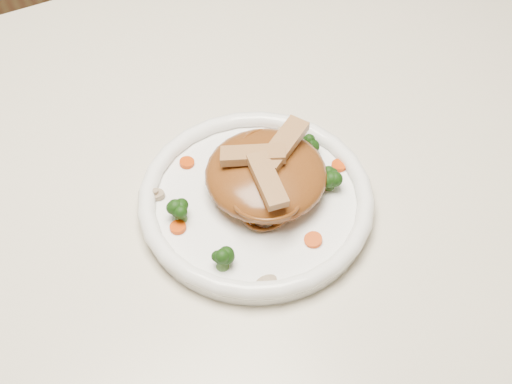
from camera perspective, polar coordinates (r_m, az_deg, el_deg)
name	(u,v)px	position (r m, az deg, el deg)	size (l,w,h in m)	color
table	(187,229)	(0.98, -5.18, -2.78)	(1.20, 0.80, 0.75)	beige
plate	(256,204)	(0.87, 0.00, -0.92)	(0.26, 0.26, 0.02)	white
noodle_mound	(266,174)	(0.85, 0.75, 1.32)	(0.14, 0.14, 0.04)	brown
chicken_a	(284,144)	(0.84, 2.06, 3.61)	(0.08, 0.02, 0.01)	tan
chicken_b	(253,155)	(0.83, -0.22, 2.78)	(0.07, 0.02, 0.01)	tan
chicken_c	(267,180)	(0.81, 0.85, 0.89)	(0.07, 0.02, 0.01)	tan
broccoli_0	(305,146)	(0.90, 3.69, 3.48)	(0.02, 0.02, 0.03)	#15370B
broccoli_1	(180,210)	(0.83, -5.67, -1.32)	(0.03, 0.03, 0.03)	#15370B
broccoli_2	(222,258)	(0.79, -2.54, -4.94)	(0.03, 0.03, 0.03)	#15370B
broccoli_3	(329,178)	(0.86, 5.47, 1.04)	(0.03, 0.03, 0.03)	#15370B
carrot_0	(269,137)	(0.92, 0.96, 4.09)	(0.02, 0.02, 0.01)	#BD3606
carrot_1	(178,227)	(0.84, -5.83, -2.63)	(0.02, 0.02, 0.01)	#BD3606
carrot_2	(339,165)	(0.89, 6.20, 1.98)	(0.02, 0.02, 0.01)	#BD3606
carrot_3	(187,163)	(0.90, -5.17, 2.19)	(0.02, 0.02, 0.01)	#BD3606
carrot_4	(313,240)	(0.82, 4.28, -3.58)	(0.02, 0.02, 0.01)	#BD3606
mushroom_0	(266,283)	(0.79, 0.77, -6.83)	(0.02, 0.02, 0.01)	tan
mushroom_1	(288,134)	(0.92, 2.39, 4.32)	(0.02, 0.02, 0.01)	tan
mushroom_2	(156,195)	(0.87, -7.48, -0.20)	(0.02, 0.02, 0.01)	tan
mushroom_3	(286,133)	(0.92, 2.24, 4.39)	(0.02, 0.02, 0.01)	tan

